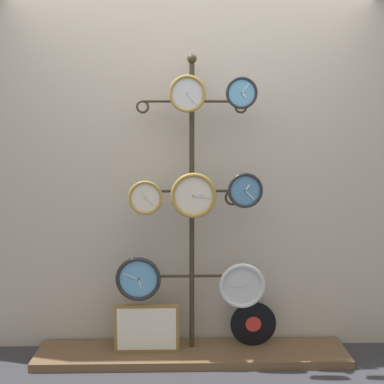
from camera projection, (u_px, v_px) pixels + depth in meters
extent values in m
cube|color=#BCB2A3|center=(191.00, 160.00, 3.21)|extent=(4.40, 0.04, 2.80)
cube|color=brown|center=(192.00, 354.00, 3.19)|extent=(2.20, 0.36, 0.06)
cylinder|color=#382D1E|center=(192.00, 353.00, 3.25)|extent=(0.35, 0.35, 0.02)
cylinder|color=#382D1E|center=(192.00, 214.00, 3.11)|extent=(0.04, 0.04, 2.02)
sphere|color=#382D1E|center=(192.00, 59.00, 2.96)|extent=(0.06, 0.06, 0.06)
cylinder|color=#382D1E|center=(167.00, 101.00, 3.00)|extent=(0.33, 0.02, 0.02)
torus|color=#382D1E|center=(143.00, 107.00, 3.00)|extent=(0.09, 0.02, 0.09)
cylinder|color=#382D1E|center=(216.00, 101.00, 3.00)|extent=(0.33, 0.02, 0.02)
torus|color=#382D1E|center=(241.00, 107.00, 3.01)|extent=(0.09, 0.02, 0.09)
cylinder|color=#382D1E|center=(171.00, 191.00, 3.08)|extent=(0.28, 0.02, 0.02)
torus|color=#382D1E|center=(151.00, 198.00, 3.09)|extent=(0.11, 0.02, 0.11)
cylinder|color=#382D1E|center=(212.00, 191.00, 3.09)|extent=(0.28, 0.02, 0.02)
torus|color=#382D1E|center=(233.00, 198.00, 3.10)|extent=(0.11, 0.02, 0.11)
cylinder|color=#382D1E|center=(169.00, 276.00, 3.17)|extent=(0.32, 0.02, 0.02)
torus|color=#382D1E|center=(146.00, 282.00, 3.17)|extent=(0.09, 0.02, 0.09)
cylinder|color=#382D1E|center=(215.00, 276.00, 3.17)|extent=(0.32, 0.02, 0.02)
torus|color=#382D1E|center=(237.00, 281.00, 3.18)|extent=(0.09, 0.02, 0.09)
cylinder|color=silver|center=(187.00, 94.00, 2.90)|extent=(0.22, 0.02, 0.22)
torus|color=#A58438|center=(187.00, 94.00, 2.88)|extent=(0.24, 0.02, 0.24)
cylinder|color=#A58438|center=(187.00, 94.00, 2.88)|extent=(0.01, 0.01, 0.01)
cube|color=silver|center=(188.00, 90.00, 2.88)|extent=(0.02, 0.00, 0.05)
cube|color=silver|center=(192.00, 99.00, 2.89)|extent=(0.06, 0.00, 0.07)
cylinder|color=#60A8DB|center=(241.00, 93.00, 2.90)|extent=(0.19, 0.02, 0.19)
torus|color=#262628|center=(242.00, 93.00, 2.88)|extent=(0.21, 0.02, 0.21)
cylinder|color=#262628|center=(242.00, 93.00, 2.88)|extent=(0.01, 0.01, 0.01)
cube|color=silver|center=(244.00, 95.00, 2.88)|extent=(0.04, 0.00, 0.04)
cube|color=silver|center=(245.00, 88.00, 2.88)|extent=(0.05, 0.00, 0.06)
cylinder|color=silver|center=(146.00, 198.00, 3.02)|extent=(0.21, 0.02, 0.21)
torus|color=#A58438|center=(145.00, 198.00, 3.00)|extent=(0.23, 0.02, 0.23)
cylinder|color=#A58438|center=(145.00, 198.00, 3.00)|extent=(0.01, 0.01, 0.01)
cube|color=silver|center=(144.00, 194.00, 3.00)|extent=(0.03, 0.00, 0.05)
cube|color=silver|center=(150.00, 201.00, 3.00)|extent=(0.07, 0.00, 0.05)
cylinder|color=silver|center=(194.00, 195.00, 3.00)|extent=(0.28, 0.02, 0.28)
torus|color=#A58438|center=(194.00, 196.00, 2.99)|extent=(0.31, 0.03, 0.31)
cylinder|color=#A58438|center=(194.00, 196.00, 2.99)|extent=(0.02, 0.01, 0.02)
cube|color=silver|center=(198.00, 195.00, 2.99)|extent=(0.07, 0.00, 0.02)
cube|color=silver|center=(202.00, 197.00, 2.99)|extent=(0.11, 0.00, 0.02)
cylinder|color=#4C84B2|center=(245.00, 190.00, 3.01)|extent=(0.22, 0.02, 0.22)
torus|color=#262628|center=(245.00, 191.00, 3.00)|extent=(0.24, 0.02, 0.24)
cylinder|color=#262628|center=(245.00, 191.00, 3.00)|extent=(0.01, 0.01, 0.01)
cube|color=silver|center=(248.00, 187.00, 2.99)|extent=(0.04, 0.00, 0.05)
cube|color=silver|center=(250.00, 195.00, 3.00)|extent=(0.07, 0.00, 0.06)
cylinder|color=#60A8DB|center=(138.00, 278.00, 3.08)|extent=(0.28, 0.02, 0.28)
torus|color=#262628|center=(138.00, 279.00, 3.06)|extent=(0.31, 0.03, 0.31)
cylinder|color=#262628|center=(138.00, 279.00, 3.06)|extent=(0.02, 0.01, 0.02)
cube|color=silver|center=(140.00, 284.00, 3.06)|extent=(0.03, 0.00, 0.07)
cube|color=silver|center=(131.00, 276.00, 3.05)|extent=(0.10, 0.00, 0.05)
cylinder|color=silver|center=(242.00, 285.00, 3.08)|extent=(0.29, 0.02, 0.29)
torus|color=silver|center=(242.00, 286.00, 3.06)|extent=(0.32, 0.03, 0.32)
cylinder|color=silver|center=(242.00, 286.00, 3.06)|extent=(0.02, 0.01, 0.02)
cube|color=silver|center=(246.00, 283.00, 3.06)|extent=(0.06, 0.00, 0.05)
cube|color=silver|center=(234.00, 285.00, 3.06)|extent=(0.11, 0.00, 0.02)
cylinder|color=black|center=(253.00, 324.00, 3.23)|extent=(0.33, 0.01, 0.33)
cylinder|color=red|center=(253.00, 324.00, 3.23)|extent=(0.11, 0.00, 0.11)
cube|color=olive|center=(147.00, 329.00, 3.14)|extent=(0.46, 0.02, 0.35)
cube|color=white|center=(147.00, 329.00, 3.12)|extent=(0.41, 0.00, 0.30)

